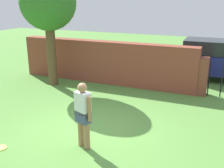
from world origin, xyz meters
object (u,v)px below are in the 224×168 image
object	(u,v)px
person	(83,113)
frisbee_yellow	(1,148)
tree	(48,4)
car	(207,59)

from	to	relation	value
person	frisbee_yellow	size ratio (longest dim) A/B	6.00
tree	person	size ratio (longest dim) A/B	2.69
person	car	bearing A→B (deg)	93.32
tree	car	bearing A→B (deg)	30.79
tree	car	distance (m)	7.09
person	car	xyz separation A→B (m)	(2.19, 7.27, -0.04)
person	frisbee_yellow	world-z (taller)	person
car	frisbee_yellow	xyz separation A→B (m)	(-3.99, -8.10, -0.85)
car	frisbee_yellow	distance (m)	9.08
tree	person	world-z (taller)	tree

